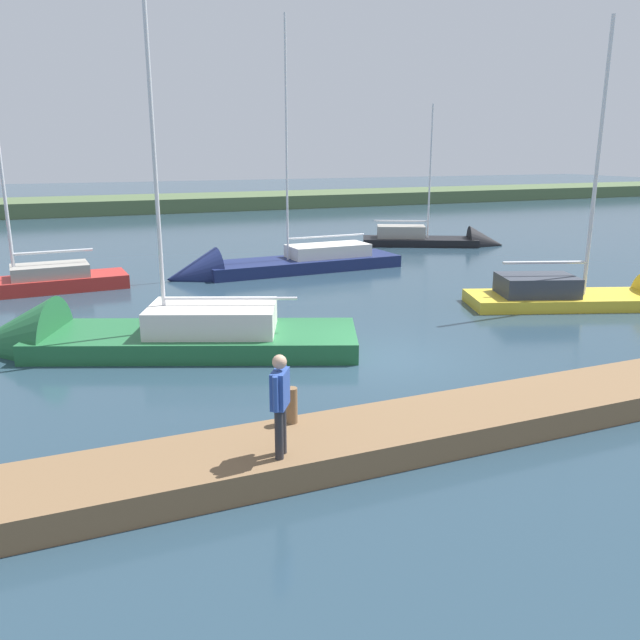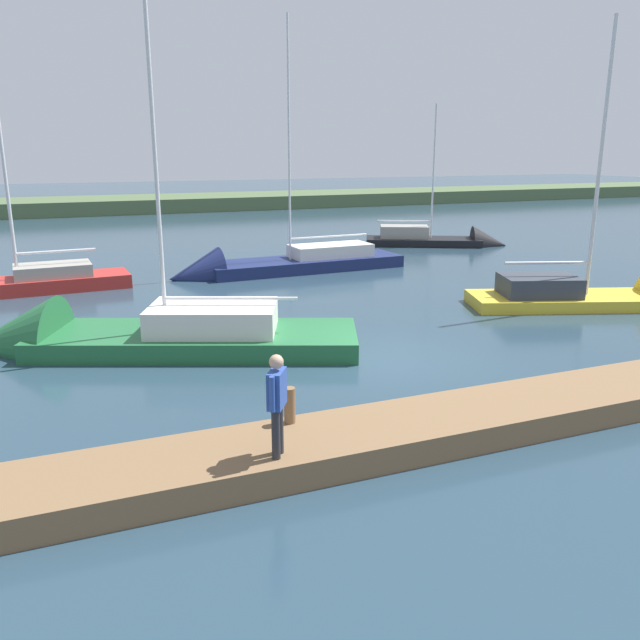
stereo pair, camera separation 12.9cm
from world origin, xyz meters
name	(u,v)px [view 2 (the right image)]	position (x,y,z in m)	size (l,w,h in m)	color
ground_plane	(385,359)	(0.00, 0.00, 0.00)	(200.00, 200.00, 0.00)	#263D4C
far_shoreline	(149,210)	(0.00, -45.37, 0.00)	(180.00, 8.00, 2.40)	#4C603D
dock_pier	(493,415)	(0.00, 4.56, 0.25)	(26.70, 1.85, 0.51)	brown
mooring_post_near	(290,405)	(4.00, 3.91, 0.84)	(0.21, 0.21, 0.67)	brown
sailboat_behind_pier	(121,341)	(6.30, -3.48, 0.23)	(10.87, 6.52, 13.02)	#236638
sailboat_far_right	(609,301)	(-10.03, -2.29, 0.16)	(8.54, 4.86, 10.50)	gold
sailboat_far_left	(6,290)	(9.67, -12.35, 0.14)	(8.27, 2.41, 8.76)	#B22823
sailboat_inner_slip	(270,269)	(-0.94, -12.66, 0.17)	(10.76, 2.90, 11.83)	navy
sailboat_outer_mooring	(447,243)	(-12.87, -16.87, 0.15)	(8.04, 5.43, 8.73)	black
person_on_dock	(277,398)	(4.62, 5.06, 1.50)	(0.44, 0.56, 1.72)	#28282D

